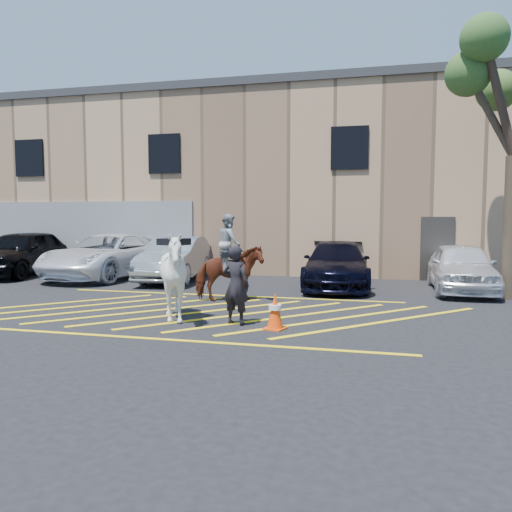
% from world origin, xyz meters
% --- Properties ---
extents(ground, '(90.00, 90.00, 0.00)m').
position_xyz_m(ground, '(0.00, 0.00, 0.00)').
color(ground, black).
rests_on(ground, ground).
extents(car_black_suv, '(2.63, 5.22, 1.70)m').
position_xyz_m(car_black_suv, '(-8.95, 5.02, 0.85)').
color(car_black_suv, black).
rests_on(car_black_suv, ground).
extents(car_white_pickup, '(3.20, 5.92, 1.58)m').
position_xyz_m(car_white_pickup, '(-5.42, 5.15, 0.79)').
color(car_white_pickup, white).
rests_on(car_white_pickup, ground).
extents(car_silver_sedan, '(2.08, 4.70, 1.50)m').
position_xyz_m(car_silver_sedan, '(-2.74, 4.95, 0.75)').
color(car_silver_sedan, gray).
rests_on(car_silver_sedan, ground).
extents(car_blue_suv, '(2.28, 4.99, 1.41)m').
position_xyz_m(car_blue_suv, '(2.78, 4.71, 0.71)').
color(car_blue_suv, black).
rests_on(car_blue_suv, ground).
extents(car_white_suv, '(1.77, 4.26, 1.44)m').
position_xyz_m(car_white_suv, '(6.42, 4.59, 0.72)').
color(car_white_suv, white).
rests_on(car_white_suv, ground).
extents(handler, '(0.67, 0.53, 1.63)m').
position_xyz_m(handler, '(1.22, -1.27, 0.82)').
color(handler, black).
rests_on(handler, ground).
extents(warehouse, '(32.42, 10.20, 7.30)m').
position_xyz_m(warehouse, '(-0.01, 11.99, 3.65)').
color(warehouse, tan).
rests_on(warehouse, ground).
extents(hatching_zone, '(12.60, 5.12, 0.01)m').
position_xyz_m(hatching_zone, '(-0.00, -0.30, 0.01)').
color(hatching_zone, yellow).
rests_on(hatching_zone, ground).
extents(mounted_bay, '(1.90, 1.41, 2.28)m').
position_xyz_m(mounted_bay, '(0.27, 1.39, 0.92)').
color(mounted_bay, '#5B2715').
rests_on(mounted_bay, ground).
extents(saddled_white, '(1.95, 2.08, 1.89)m').
position_xyz_m(saddled_white, '(-0.15, -1.23, 0.95)').
color(saddled_white, silver).
rests_on(saddled_white, ground).
extents(traffic_cone, '(0.48, 0.48, 0.73)m').
position_xyz_m(traffic_cone, '(2.09, -1.50, 0.37)').
color(traffic_cone, '#FF4B0A').
rests_on(traffic_cone, ground).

